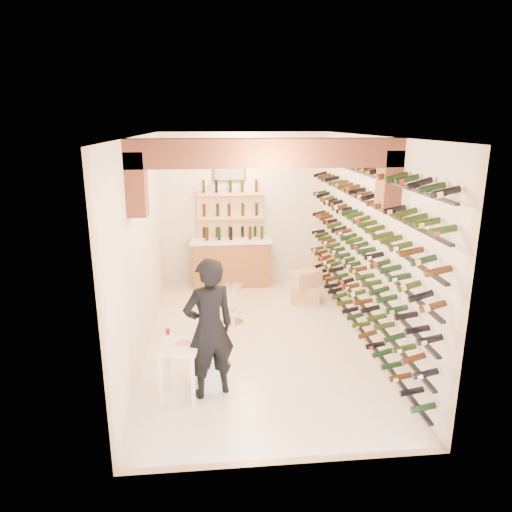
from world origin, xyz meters
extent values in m
plane|color=beige|center=(0.00, 0.00, 0.00)|extent=(6.00, 6.00, 0.00)
cube|color=silver|center=(0.00, 3.00, 1.60)|extent=(3.50, 0.02, 3.20)
cube|color=silver|center=(0.00, -3.00, 1.60)|extent=(3.50, 0.02, 3.20)
cube|color=silver|center=(-1.75, 0.00, 1.60)|extent=(0.02, 6.00, 3.20)
cube|color=silver|center=(1.75, 0.00, 1.60)|extent=(0.02, 6.00, 3.20)
cube|color=brown|center=(0.00, 0.00, 3.20)|extent=(3.50, 6.00, 0.02)
cube|color=#A25538|center=(0.00, -1.00, 3.02)|extent=(3.50, 0.35, 0.36)
cube|color=#A25538|center=(-1.63, -1.00, 2.65)|extent=(0.24, 0.35, 0.80)
cube|color=#A25538|center=(1.63, -1.00, 2.65)|extent=(0.24, 0.35, 0.80)
cube|color=black|center=(1.59, 0.00, 0.25)|extent=(0.06, 5.70, 0.03)
cube|color=black|center=(1.59, 0.00, 0.65)|extent=(0.06, 5.70, 0.03)
cube|color=black|center=(1.59, 0.00, 1.05)|extent=(0.06, 5.70, 0.03)
cube|color=black|center=(1.59, 0.00, 1.45)|extent=(0.06, 5.70, 0.03)
cube|color=black|center=(1.59, 0.00, 1.85)|extent=(0.06, 5.70, 0.03)
cube|color=black|center=(1.59, 0.00, 2.25)|extent=(0.06, 5.70, 0.03)
cube|color=black|center=(1.59, 0.00, 2.65)|extent=(0.06, 5.70, 0.03)
cube|color=#995D2F|center=(-0.30, 2.65, 0.48)|extent=(1.60, 0.55, 0.96)
cube|color=white|center=(-0.30, 2.65, 0.98)|extent=(1.70, 0.62, 0.05)
cube|color=#E4B080|center=(-0.30, 2.92, 1.00)|extent=(1.40, 0.10, 2.00)
cube|color=#E4B080|center=(-0.30, 2.82, 0.45)|extent=(1.40, 0.28, 0.04)
cube|color=#E4B080|center=(-0.30, 2.82, 0.95)|extent=(1.40, 0.28, 0.04)
cube|color=#E4B080|center=(-0.30, 2.82, 1.45)|extent=(1.40, 0.28, 0.04)
cube|color=#E4B080|center=(-0.30, 2.82, 1.95)|extent=(1.40, 0.28, 0.04)
cube|color=brown|center=(-0.30, 2.97, 2.45)|extent=(0.70, 0.04, 0.55)
cube|color=#99998C|center=(-0.30, 2.94, 2.45)|extent=(0.60, 0.01, 0.45)
cube|color=white|center=(-1.15, -1.61, 0.69)|extent=(0.56, 0.56, 0.05)
cube|color=white|center=(-1.38, -1.77, 0.34)|extent=(0.05, 0.05, 0.67)
cube|color=white|center=(-0.99, -1.83, 0.34)|extent=(0.05, 0.05, 0.67)
cube|color=white|center=(-1.32, -1.38, 0.34)|extent=(0.05, 0.05, 0.67)
cube|color=white|center=(-0.93, -1.44, 0.34)|extent=(0.05, 0.05, 0.67)
cylinder|color=white|center=(-1.11, -1.59, 0.72)|extent=(0.23, 0.23, 0.01)
cylinder|color=#BF7266|center=(-1.11, -1.59, 0.74)|extent=(0.17, 0.17, 0.02)
cube|color=white|center=(-1.33, -1.72, 0.72)|extent=(0.13, 0.13, 0.01)
cylinder|color=white|center=(-1.30, -1.46, 0.72)|extent=(0.07, 0.07, 0.00)
cylinder|color=white|center=(-1.30, -1.46, 0.77)|extent=(0.01, 0.01, 0.09)
cone|color=#5B0716|center=(-1.30, -1.46, 0.83)|extent=(0.07, 0.07, 0.08)
cube|color=white|center=(-0.75, -1.38, 0.25)|extent=(0.45, 0.45, 0.51)
imported|color=black|center=(-0.77, -1.59, 0.92)|extent=(0.79, 0.66, 1.83)
cylinder|color=silver|center=(-0.37, 0.62, 0.01)|extent=(0.36, 0.36, 0.03)
cylinder|color=silver|center=(-0.37, 0.62, 0.33)|extent=(0.07, 0.07, 0.63)
cylinder|color=silver|center=(-0.37, 0.62, 0.67)|extent=(0.34, 0.34, 0.06)
torus|color=silver|center=(-0.37, 0.62, 0.20)|extent=(0.27, 0.27, 0.02)
cube|color=tan|center=(1.08, 1.49, 0.17)|extent=(0.61, 0.47, 0.33)
cube|color=tan|center=(1.08, 1.49, 0.49)|extent=(0.63, 0.54, 0.31)
camera|label=1|loc=(-0.72, -7.04, 3.40)|focal=33.18mm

